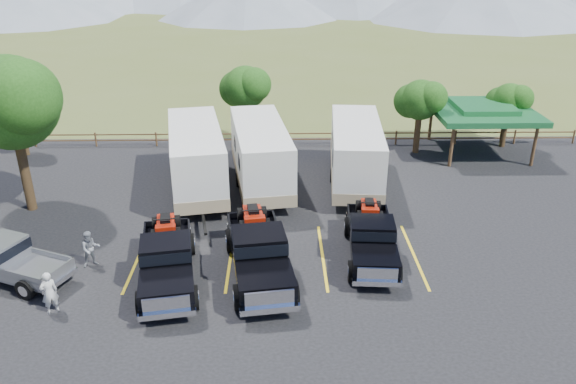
{
  "coord_description": "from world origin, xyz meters",
  "views": [
    {
      "loc": [
        0.1,
        -17.04,
        12.61
      ],
      "look_at": [
        0.56,
        7.38,
        1.6
      ],
      "focal_mm": 35.0,
      "sensor_mm": 36.0,
      "label": 1
    }
  ],
  "objects_px": {
    "trailer_center": "(261,156)",
    "tree_big_nw": "(10,103)",
    "pavilion": "(483,111)",
    "person_b": "(91,249)",
    "rig_right": "(371,236)",
    "rig_left": "(167,257)",
    "pickup_silver": "(6,259)",
    "trailer_left": "(197,159)",
    "rig_center": "(258,250)",
    "person_a": "(49,292)",
    "trailer_right": "(356,154)"
  },
  "relations": [
    {
      "from": "trailer_left",
      "to": "pickup_silver",
      "type": "distance_m",
      "value": 10.84
    },
    {
      "from": "rig_left",
      "to": "rig_right",
      "type": "height_order",
      "value": "rig_left"
    },
    {
      "from": "trailer_left",
      "to": "pickup_silver",
      "type": "height_order",
      "value": "trailer_left"
    },
    {
      "from": "rig_right",
      "to": "person_a",
      "type": "height_order",
      "value": "rig_right"
    },
    {
      "from": "rig_right",
      "to": "pickup_silver",
      "type": "xyz_separation_m",
      "value": [
        -14.95,
        -1.51,
        -0.08
      ]
    },
    {
      "from": "tree_big_nw",
      "to": "rig_left",
      "type": "height_order",
      "value": "tree_big_nw"
    },
    {
      "from": "trailer_left",
      "to": "rig_left",
      "type": "bearing_deg",
      "value": -101.08
    },
    {
      "from": "rig_right",
      "to": "tree_big_nw",
      "type": "bearing_deg",
      "value": 167.6
    },
    {
      "from": "rig_center",
      "to": "person_a",
      "type": "bearing_deg",
      "value": -169.91
    },
    {
      "from": "rig_right",
      "to": "person_b",
      "type": "height_order",
      "value": "rig_right"
    },
    {
      "from": "rig_left",
      "to": "person_a",
      "type": "xyz_separation_m",
      "value": [
        -3.91,
        -2.11,
        -0.18
      ]
    },
    {
      "from": "tree_big_nw",
      "to": "rig_right",
      "type": "distance_m",
      "value": 17.95
    },
    {
      "from": "rig_center",
      "to": "rig_right",
      "type": "relative_size",
      "value": 1.15
    },
    {
      "from": "pavilion",
      "to": "trailer_right",
      "type": "height_order",
      "value": "trailer_right"
    },
    {
      "from": "trailer_center",
      "to": "tree_big_nw",
      "type": "bearing_deg",
      "value": -175.83
    },
    {
      "from": "pickup_silver",
      "to": "person_b",
      "type": "bearing_deg",
      "value": 129.03
    },
    {
      "from": "rig_center",
      "to": "pickup_silver",
      "type": "distance_m",
      "value": 10.14
    },
    {
      "from": "trailer_right",
      "to": "rig_center",
      "type": "bearing_deg",
      "value": -114.8
    },
    {
      "from": "tree_big_nw",
      "to": "trailer_center",
      "type": "relative_size",
      "value": 0.77
    },
    {
      "from": "rig_right",
      "to": "trailer_right",
      "type": "bearing_deg",
      "value": 92.17
    },
    {
      "from": "rig_left",
      "to": "rig_right",
      "type": "bearing_deg",
      "value": 1.88
    },
    {
      "from": "trailer_center",
      "to": "person_b",
      "type": "height_order",
      "value": "trailer_center"
    },
    {
      "from": "rig_left",
      "to": "rig_center",
      "type": "bearing_deg",
      "value": -3.42
    },
    {
      "from": "rig_left",
      "to": "person_a",
      "type": "bearing_deg",
      "value": -161.35
    },
    {
      "from": "pavilion",
      "to": "rig_center",
      "type": "bearing_deg",
      "value": -133.9
    },
    {
      "from": "rig_center",
      "to": "trailer_right",
      "type": "height_order",
      "value": "trailer_right"
    },
    {
      "from": "tree_big_nw",
      "to": "trailer_left",
      "type": "xyz_separation_m",
      "value": [
        8.27,
        2.07,
        -3.69
      ]
    },
    {
      "from": "trailer_center",
      "to": "trailer_right",
      "type": "distance_m",
      "value": 5.22
    },
    {
      "from": "pickup_silver",
      "to": "person_b",
      "type": "xyz_separation_m",
      "value": [
        3.1,
        0.91,
        -0.08
      ]
    },
    {
      "from": "pavilion",
      "to": "person_b",
      "type": "bearing_deg",
      "value": -146.89
    },
    {
      "from": "pavilion",
      "to": "pickup_silver",
      "type": "distance_m",
      "value": 27.96
    },
    {
      "from": "rig_right",
      "to": "trailer_center",
      "type": "distance_m",
      "value": 9.03
    },
    {
      "from": "trailer_left",
      "to": "rig_right",
      "type": "bearing_deg",
      "value": -50.54
    },
    {
      "from": "rig_center",
      "to": "trailer_center",
      "type": "relative_size",
      "value": 0.69
    },
    {
      "from": "rig_center",
      "to": "rig_right",
      "type": "height_order",
      "value": "rig_center"
    },
    {
      "from": "rig_right",
      "to": "trailer_left",
      "type": "bearing_deg",
      "value": 144.13
    },
    {
      "from": "person_b",
      "to": "trailer_right",
      "type": "bearing_deg",
      "value": 8.4
    },
    {
      "from": "pavilion",
      "to": "person_b",
      "type": "relative_size",
      "value": 3.89
    },
    {
      "from": "rig_right",
      "to": "trailer_right",
      "type": "distance_m",
      "value": 7.75
    },
    {
      "from": "trailer_right",
      "to": "pickup_silver",
      "type": "distance_m",
      "value": 17.82
    },
    {
      "from": "pavilion",
      "to": "person_a",
      "type": "relative_size",
      "value": 3.67
    },
    {
      "from": "tree_big_nw",
      "to": "rig_left",
      "type": "distance_m",
      "value": 11.5
    },
    {
      "from": "rig_right",
      "to": "trailer_center",
      "type": "bearing_deg",
      "value": 127.58
    },
    {
      "from": "trailer_left",
      "to": "person_a",
      "type": "xyz_separation_m",
      "value": [
        -4.01,
        -10.87,
        -1.03
      ]
    },
    {
      "from": "person_a",
      "to": "tree_big_nw",
      "type": "bearing_deg",
      "value": -99.07
    },
    {
      "from": "tree_big_nw",
      "to": "pickup_silver",
      "type": "xyz_separation_m",
      "value": [
        1.68,
        -6.47,
        -4.68
      ]
    },
    {
      "from": "rig_center",
      "to": "trailer_center",
      "type": "height_order",
      "value": "trailer_center"
    },
    {
      "from": "rig_right",
      "to": "trailer_left",
      "type": "xyz_separation_m",
      "value": [
        -8.35,
        7.03,
        0.91
      ]
    },
    {
      "from": "person_a",
      "to": "person_b",
      "type": "xyz_separation_m",
      "value": [
        0.52,
        3.24,
        -0.05
      ]
    },
    {
      "from": "pavilion",
      "to": "rig_center",
      "type": "distance_m",
      "value": 19.87
    }
  ]
}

